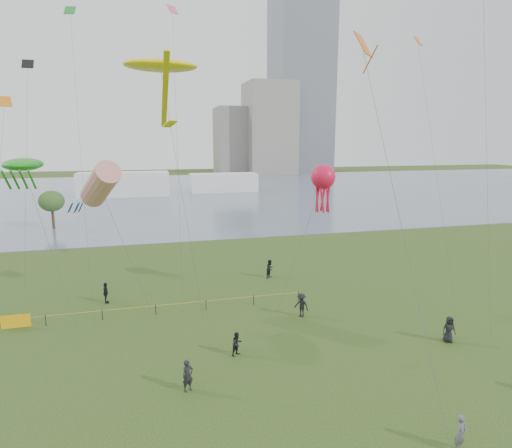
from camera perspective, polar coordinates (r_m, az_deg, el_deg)
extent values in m
plane|color=#253C13|center=(23.22, 6.95, -24.65)|extent=(400.00, 400.00, 0.00)
cube|color=slate|center=(118.45, -11.21, 4.17)|extent=(400.00, 120.00, 0.08)
cube|color=slate|center=(203.37, 6.06, 24.07)|extent=(24.00, 24.00, 120.00)
cube|color=gray|center=(187.28, 1.78, 12.58)|extent=(20.00, 20.00, 38.00)
cube|color=slate|center=(189.57, -2.89, 11.04)|extent=(16.00, 18.00, 28.00)
cube|color=white|center=(113.05, -17.20, 5.10)|extent=(22.00, 8.00, 6.00)
cube|color=white|center=(117.92, -4.36, 5.53)|extent=(18.00, 7.00, 5.00)
cylinder|color=#3C271B|center=(74.32, -25.42, 0.45)|extent=(0.44, 0.44, 2.70)
ellipsoid|color=#3A5E25|center=(73.88, -25.61, 2.77)|extent=(3.85, 3.85, 3.25)
cylinder|color=black|center=(36.17, -26.24, -11.42)|extent=(0.07, 0.07, 0.85)
cylinder|color=black|center=(35.56, -19.80, -11.30)|extent=(0.07, 0.07, 0.85)
cylinder|color=black|center=(35.38, -13.22, -11.04)|extent=(0.07, 0.07, 0.85)
cylinder|color=black|center=(35.66, -6.68, -10.64)|extent=(0.07, 0.07, 0.85)
cylinder|color=black|center=(36.38, -0.33, -10.11)|extent=(0.07, 0.07, 0.85)
cylinder|color=black|center=(37.51, 5.67, -9.51)|extent=(0.07, 0.07, 0.85)
cylinder|color=yellow|center=(35.27, -13.25, -10.55)|extent=(24.00, 0.03, 0.03)
cube|color=#EEAA0C|center=(36.60, -29.38, -11.24)|extent=(2.00, 0.04, 1.00)
imported|color=#56575E|center=(22.81, 25.64, -23.85)|extent=(0.73, 0.61, 1.71)
imported|color=black|center=(28.39, -2.53, -15.67)|extent=(0.95, 0.89, 1.55)
imported|color=black|center=(34.10, 6.08, -10.71)|extent=(1.31, 1.40, 1.90)
imported|color=black|center=(38.76, -19.40, -8.67)|extent=(0.54, 1.09, 1.79)
imported|color=black|center=(32.75, 24.33, -12.67)|extent=(0.99, 0.75, 1.82)
imported|color=black|center=(25.08, -9.09, -19.34)|extent=(0.77, 0.66, 1.79)
imported|color=black|center=(43.19, 1.89, -5.98)|extent=(1.15, 1.14, 1.87)
cylinder|color=#3F3F42|center=(32.84, -9.77, 3.81)|extent=(2.35, 2.95, 19.02)
ellipsoid|color=yellow|center=(34.43, -12.58, 19.92)|extent=(5.44, 3.40, 0.85)
cube|color=yellow|center=(29.95, -12.03, 16.69)|extent=(0.36, 6.98, 4.09)
cube|color=yellow|center=(26.01, -11.40, 12.99)|extent=(0.95, 0.95, 0.42)
cylinder|color=#3F3F42|center=(35.90, -16.97, -3.09)|extent=(3.38, 1.48, 10.19)
cylinder|color=red|center=(35.90, -20.06, 4.98)|extent=(3.84, 5.25, 3.95)
cylinder|color=#1942B5|center=(35.06, -22.34, 2.06)|extent=(0.60, 1.13, 0.88)
cylinder|color=#1942B5|center=(35.47, -22.71, 2.12)|extent=(0.60, 1.13, 0.88)
cylinder|color=#1942B5|center=(35.39, -23.45, 2.05)|extent=(0.60, 1.13, 0.88)
cylinder|color=#1942B5|center=(34.93, -23.56, 1.94)|extent=(0.60, 1.13, 0.88)
cylinder|color=#1942B5|center=(34.72, -22.87, 1.94)|extent=(0.60, 1.13, 0.88)
cylinder|color=#3F3F42|center=(35.03, -25.78, -2.65)|extent=(3.25, 3.23, 11.84)
ellipsoid|color=#1A8E19|center=(36.16, -28.61, 6.99)|extent=(2.64, 4.76, 0.92)
cylinder|color=#1A8E19|center=(34.87, -30.34, 5.08)|extent=(0.16, 1.79, 1.54)
cylinder|color=#1A8E19|center=(34.73, -29.47, 5.15)|extent=(0.16, 1.79, 1.54)
cylinder|color=#1A8E19|center=(34.60, -28.59, 5.21)|extent=(0.16, 1.79, 1.54)
cylinder|color=#1A8E19|center=(34.47, -27.70, 5.28)|extent=(0.16, 1.79, 1.54)
cylinder|color=#3F3F42|center=(34.84, 5.91, -2.68)|extent=(4.31, 1.42, 10.67)
sphere|color=red|center=(35.44, 8.94, 6.21)|extent=(2.00, 2.00, 2.00)
cylinder|color=red|center=(35.81, 9.60, 3.67)|extent=(0.18, 0.54, 2.60)
cylinder|color=red|center=(36.10, 8.96, 3.74)|extent=(0.49, 0.36, 2.61)
cylinder|color=red|center=(35.90, 8.23, 3.73)|extent=(0.49, 0.36, 2.61)
cylinder|color=red|center=(35.41, 8.12, 3.63)|extent=(0.18, 0.54, 2.60)
cylinder|color=red|center=(35.11, 8.78, 3.55)|extent=(0.49, 0.36, 2.61)
cylinder|color=red|center=(35.31, 9.52, 3.57)|extent=(0.49, 0.36, 2.61)
cylinder|color=#3F3F42|center=(22.17, 18.83, 0.14)|extent=(1.56, 12.29, 19.12)
cube|color=orange|center=(28.06, 14.11, 22.19)|extent=(1.66, 1.66, 1.35)
cylinder|color=orange|center=(27.10, 14.98, 20.41)|extent=(0.08, 1.58, 1.35)
cube|color=#198C2D|center=(42.91, -23.57, 24.67)|extent=(1.04, 1.00, 0.76)
cube|color=orange|center=(42.55, 20.82, 21.83)|extent=(0.93, 0.60, 0.76)
cube|color=#E5598C|center=(41.59, -11.06, 26.27)|extent=(1.05, 0.96, 0.76)
cube|color=orange|center=(36.24, -30.53, 13.91)|extent=(1.05, 0.91, 0.76)
cube|color=black|center=(41.70, -28.15, 18.31)|extent=(1.01, 0.76, 0.76)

